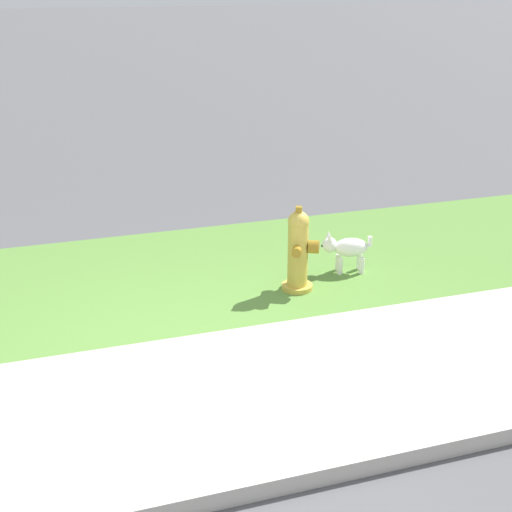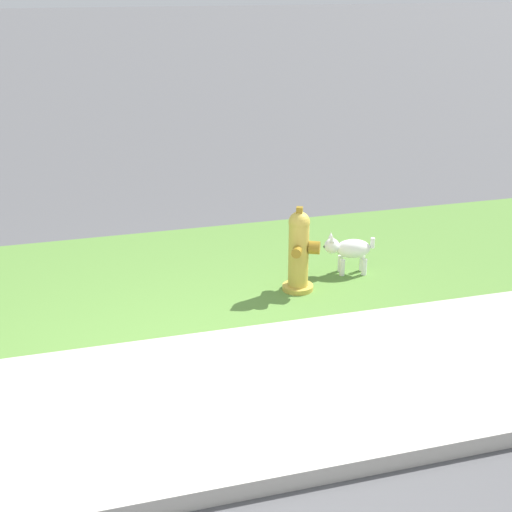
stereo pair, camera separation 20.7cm
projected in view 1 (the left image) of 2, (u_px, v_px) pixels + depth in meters
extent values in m
plane|color=#515154|center=(221.00, 396.00, 4.98)|extent=(120.00, 120.00, 0.00)
cube|color=#BCB7AD|center=(221.00, 396.00, 4.97)|extent=(18.00, 1.86, 0.01)
cube|color=#568438|center=(161.00, 277.00, 6.92)|extent=(18.00, 2.55, 0.01)
cube|color=#BCB7AD|center=(268.00, 481.00, 4.06)|extent=(18.00, 0.16, 0.12)
cylinder|color=gold|center=(297.00, 287.00, 6.65)|extent=(0.29, 0.29, 0.05)
cylinder|color=gold|center=(298.00, 254.00, 6.53)|extent=(0.19, 0.19, 0.62)
sphere|color=gold|center=(299.00, 222.00, 6.41)|extent=(0.20, 0.20, 0.20)
cube|color=olive|center=(299.00, 210.00, 6.37)|extent=(0.08, 0.08, 0.06)
cylinder|color=olive|center=(299.00, 241.00, 6.62)|extent=(0.12, 0.12, 0.09)
cylinder|color=olive|center=(297.00, 251.00, 6.37)|extent=(0.12, 0.12, 0.09)
cylinder|color=olive|center=(314.00, 247.00, 6.48)|extent=(0.14, 0.15, 0.12)
ellipsoid|color=white|center=(351.00, 247.00, 6.95)|extent=(0.37, 0.26, 0.18)
sphere|color=white|center=(330.00, 245.00, 6.92)|extent=(0.15, 0.15, 0.15)
sphere|color=black|center=(322.00, 246.00, 6.91)|extent=(0.03, 0.03, 0.03)
cone|color=white|center=(330.00, 237.00, 6.84)|extent=(0.06, 0.06, 0.07)
cone|color=white|center=(328.00, 234.00, 6.92)|extent=(0.06, 0.06, 0.07)
cylinder|color=white|center=(340.00, 266.00, 6.96)|extent=(0.05, 0.05, 0.17)
cylinder|color=white|center=(338.00, 262.00, 7.05)|extent=(0.05, 0.05, 0.17)
cylinder|color=white|center=(362.00, 266.00, 6.97)|extent=(0.05, 0.05, 0.17)
cylinder|color=white|center=(359.00, 262.00, 7.07)|extent=(0.05, 0.05, 0.17)
cylinder|color=white|center=(370.00, 241.00, 6.94)|extent=(0.04, 0.04, 0.10)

